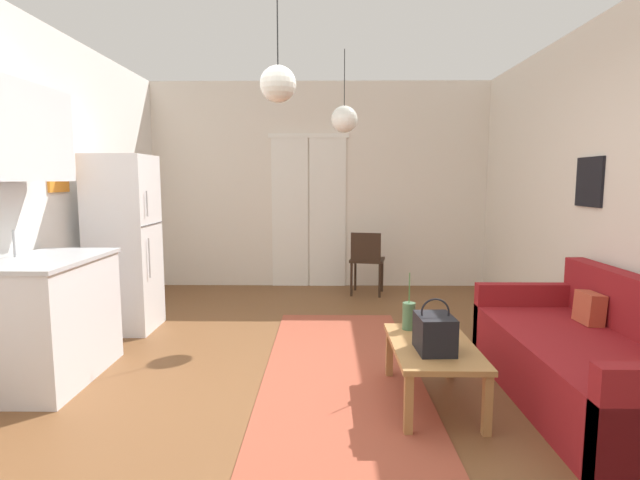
{
  "coord_description": "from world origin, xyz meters",
  "views": [
    {
      "loc": [
        0.09,
        -3.16,
        1.48
      ],
      "look_at": [
        0.04,
        1.09,
        0.96
      ],
      "focal_mm": 27.42,
      "sensor_mm": 36.0,
      "label": 1
    }
  ],
  "objects_px": {
    "coffee_table": "(433,352)",
    "pendant_lamp_near": "(278,84)",
    "handbag": "(435,333)",
    "bamboo_vase": "(409,316)",
    "pendant_lamp_far": "(344,119)",
    "refrigerator": "(124,244)",
    "accent_chair": "(367,258)",
    "couch": "(598,365)"
  },
  "relations": [
    {
      "from": "coffee_table",
      "to": "pendant_lamp_near",
      "type": "distance_m",
      "value": 1.96
    },
    {
      "from": "bamboo_vase",
      "to": "refrigerator",
      "type": "xyz_separation_m",
      "value": [
        -2.58,
        1.27,
        0.36
      ]
    },
    {
      "from": "accent_chair",
      "to": "pendant_lamp_far",
      "type": "distance_m",
      "value": 1.96
    },
    {
      "from": "bamboo_vase",
      "to": "refrigerator",
      "type": "distance_m",
      "value": 2.9
    },
    {
      "from": "coffee_table",
      "to": "handbag",
      "type": "xyz_separation_m",
      "value": [
        -0.02,
        -0.14,
        0.17
      ]
    },
    {
      "from": "couch",
      "to": "refrigerator",
      "type": "bearing_deg",
      "value": 156.82
    },
    {
      "from": "bamboo_vase",
      "to": "accent_chair",
      "type": "relative_size",
      "value": 0.51
    },
    {
      "from": "coffee_table",
      "to": "refrigerator",
      "type": "height_order",
      "value": "refrigerator"
    },
    {
      "from": "refrigerator",
      "to": "pendant_lamp_far",
      "type": "bearing_deg",
      "value": 11.65
    },
    {
      "from": "accent_chair",
      "to": "coffee_table",
      "type": "bearing_deg",
      "value": 105.13
    },
    {
      "from": "bamboo_vase",
      "to": "accent_chair",
      "type": "xyz_separation_m",
      "value": [
        -0.08,
        2.76,
        -0.02
      ]
    },
    {
      "from": "handbag",
      "to": "pendant_lamp_near",
      "type": "distance_m",
      "value": 1.79
    },
    {
      "from": "refrigerator",
      "to": "pendant_lamp_near",
      "type": "relative_size",
      "value": 1.94
    },
    {
      "from": "bamboo_vase",
      "to": "accent_chair",
      "type": "distance_m",
      "value": 2.76
    },
    {
      "from": "refrigerator",
      "to": "pendant_lamp_far",
      "type": "relative_size",
      "value": 2.05
    },
    {
      "from": "handbag",
      "to": "pendant_lamp_far",
      "type": "relative_size",
      "value": 0.41
    },
    {
      "from": "bamboo_vase",
      "to": "pendant_lamp_near",
      "type": "height_order",
      "value": "pendant_lamp_near"
    },
    {
      "from": "pendant_lamp_near",
      "to": "refrigerator",
      "type": "bearing_deg",
      "value": 132.85
    },
    {
      "from": "accent_chair",
      "to": "bamboo_vase",
      "type": "bearing_deg",
      "value": 103.3
    },
    {
      "from": "refrigerator",
      "to": "bamboo_vase",
      "type": "bearing_deg",
      "value": -26.23
    },
    {
      "from": "coffee_table",
      "to": "refrigerator",
      "type": "xyz_separation_m",
      "value": [
        -2.69,
        1.59,
        0.51
      ]
    },
    {
      "from": "coffee_table",
      "to": "pendant_lamp_far",
      "type": "height_order",
      "value": "pendant_lamp_far"
    },
    {
      "from": "handbag",
      "to": "refrigerator",
      "type": "bearing_deg",
      "value": 146.99
    },
    {
      "from": "accent_chair",
      "to": "pendant_lamp_near",
      "type": "relative_size",
      "value": 0.93
    },
    {
      "from": "couch",
      "to": "pendant_lamp_far",
      "type": "height_order",
      "value": "pendant_lamp_far"
    },
    {
      "from": "couch",
      "to": "pendant_lamp_far",
      "type": "distance_m",
      "value": 3.19
    },
    {
      "from": "pendant_lamp_near",
      "to": "handbag",
      "type": "bearing_deg",
      "value": 6.23
    },
    {
      "from": "handbag",
      "to": "pendant_lamp_near",
      "type": "bearing_deg",
      "value": -173.77
    },
    {
      "from": "bamboo_vase",
      "to": "pendant_lamp_far",
      "type": "bearing_deg",
      "value": 103.52
    },
    {
      "from": "couch",
      "to": "bamboo_vase",
      "type": "xyz_separation_m",
      "value": [
        -1.19,
        0.34,
        0.23
      ]
    },
    {
      "from": "coffee_table",
      "to": "handbag",
      "type": "height_order",
      "value": "handbag"
    },
    {
      "from": "bamboo_vase",
      "to": "coffee_table",
      "type": "bearing_deg",
      "value": -71.5
    },
    {
      "from": "handbag",
      "to": "bamboo_vase",
      "type": "bearing_deg",
      "value": 100.45
    },
    {
      "from": "bamboo_vase",
      "to": "refrigerator",
      "type": "height_order",
      "value": "refrigerator"
    },
    {
      "from": "couch",
      "to": "accent_chair",
      "type": "relative_size",
      "value": 2.34
    },
    {
      "from": "coffee_table",
      "to": "pendant_lamp_near",
      "type": "bearing_deg",
      "value": -166.08
    },
    {
      "from": "bamboo_vase",
      "to": "handbag",
      "type": "height_order",
      "value": "bamboo_vase"
    },
    {
      "from": "coffee_table",
      "to": "pendant_lamp_far",
      "type": "distance_m",
      "value": 2.74
    },
    {
      "from": "coffee_table",
      "to": "bamboo_vase",
      "type": "relative_size",
      "value": 2.24
    },
    {
      "from": "refrigerator",
      "to": "accent_chair",
      "type": "distance_m",
      "value": 2.94
    },
    {
      "from": "bamboo_vase",
      "to": "pendant_lamp_far",
      "type": "height_order",
      "value": "pendant_lamp_far"
    },
    {
      "from": "pendant_lamp_far",
      "to": "handbag",
      "type": "bearing_deg",
      "value": -77.12
    }
  ]
}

